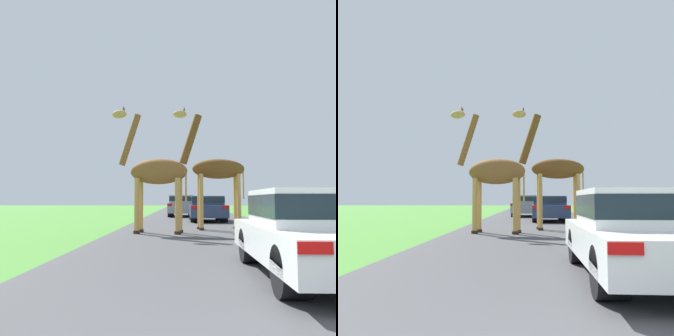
% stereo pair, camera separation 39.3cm
% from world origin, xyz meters
% --- Properties ---
extents(road, '(7.14, 120.00, 0.00)m').
position_xyz_m(road, '(0.00, 30.00, 0.00)').
color(road, '#424244').
rests_on(road, ground).
extents(giraffe_near_road, '(2.87, 0.99, 4.70)m').
position_xyz_m(giraffe_near_road, '(-1.92, 10.99, 2.12)').
color(giraffe_near_road, tan).
rests_on(giraffe_near_road, ground).
extents(giraffe_companion, '(2.95, 0.92, 5.02)m').
position_xyz_m(giraffe_companion, '(0.35, 12.64, 2.44)').
color(giraffe_companion, tan).
rests_on(giraffe_companion, ground).
extents(car_lead_maroon, '(1.93, 4.14, 1.35)m').
position_xyz_m(car_lead_maroon, '(1.10, 3.82, 0.72)').
color(car_lead_maroon, silver).
rests_on(car_lead_maroon, ground).
extents(car_queue_right, '(1.86, 4.81, 1.54)m').
position_xyz_m(car_queue_right, '(-1.01, 24.70, 0.82)').
color(car_queue_right, gray).
rests_on(car_queue_right, ground).
extents(car_queue_left, '(1.97, 4.09, 1.41)m').
position_xyz_m(car_queue_left, '(0.48, 18.53, 0.75)').
color(car_queue_left, navy).
rests_on(car_queue_left, ground).
extents(car_far_ahead, '(1.72, 4.41, 1.34)m').
position_xyz_m(car_far_ahead, '(2.61, 9.07, 0.72)').
color(car_far_ahead, silver).
rests_on(car_far_ahead, ground).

